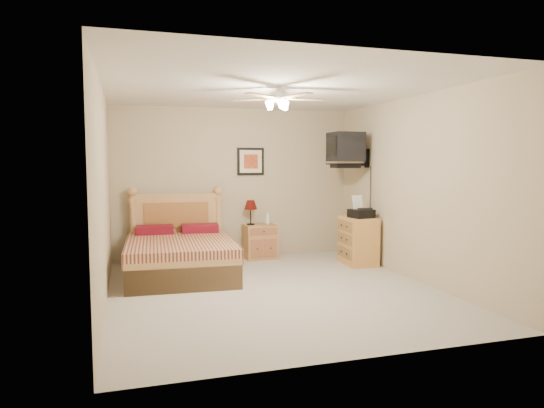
% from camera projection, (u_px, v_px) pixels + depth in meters
% --- Properties ---
extents(floor, '(4.50, 4.50, 0.00)m').
position_uv_depth(floor, '(274.00, 290.00, 6.10)').
color(floor, '#A9A299').
rests_on(floor, ground).
extents(ceiling, '(4.00, 4.50, 0.04)m').
position_uv_depth(ceiling, '(274.00, 89.00, 5.89)').
color(ceiling, white).
rests_on(ceiling, ground).
extents(wall_back, '(4.00, 0.04, 2.50)m').
position_uv_depth(wall_back, '(235.00, 184.00, 8.14)').
color(wall_back, tan).
rests_on(wall_back, ground).
extents(wall_front, '(4.00, 0.04, 2.50)m').
position_uv_depth(wall_front, '(356.00, 208.00, 3.85)').
color(wall_front, tan).
rests_on(wall_front, ground).
extents(wall_left, '(0.04, 4.50, 2.50)m').
position_uv_depth(wall_left, '(103.00, 194.00, 5.42)').
color(wall_left, tan).
rests_on(wall_left, ground).
extents(wall_right, '(0.04, 4.50, 2.50)m').
position_uv_depth(wall_right, '(415.00, 189.00, 6.57)').
color(wall_right, tan).
rests_on(wall_right, ground).
extents(bed, '(1.54, 1.97, 1.23)m').
position_uv_depth(bed, '(180.00, 233.00, 6.82)').
color(bed, '#BC7F51').
rests_on(bed, ground).
extents(nightstand, '(0.54, 0.42, 0.57)m').
position_uv_depth(nightstand, '(260.00, 242.00, 8.10)').
color(nightstand, '#BF7943').
rests_on(nightstand, ground).
extents(table_lamp, '(0.23, 0.23, 0.41)m').
position_uv_depth(table_lamp, '(251.00, 212.00, 8.07)').
color(table_lamp, '#580D0A').
rests_on(table_lamp, nightstand).
extents(lotion_bottle, '(0.11, 0.11, 0.23)m').
position_uv_depth(lotion_bottle, '(268.00, 217.00, 8.13)').
color(lotion_bottle, silver).
rests_on(lotion_bottle, nightstand).
extents(framed_picture, '(0.46, 0.04, 0.46)m').
position_uv_depth(framed_picture, '(251.00, 161.00, 8.17)').
color(framed_picture, black).
rests_on(framed_picture, wall_back).
extents(dresser, '(0.47, 0.66, 0.75)m').
position_uv_depth(dresser, '(358.00, 241.00, 7.63)').
color(dresser, '#C37B3A').
rests_on(dresser, ground).
extents(fax_machine, '(0.37, 0.39, 0.34)m').
position_uv_depth(fax_machine, '(361.00, 207.00, 7.47)').
color(fax_machine, black).
rests_on(fax_machine, dresser).
extents(magazine_lower, '(0.26, 0.29, 0.02)m').
position_uv_depth(magazine_lower, '(351.00, 215.00, 7.81)').
color(magazine_lower, '#B5AC94').
rests_on(magazine_lower, dresser).
extents(magazine_upper, '(0.23, 0.30, 0.02)m').
position_uv_depth(magazine_upper, '(351.00, 213.00, 7.83)').
color(magazine_upper, gray).
rests_on(magazine_upper, magazine_lower).
extents(wall_tv, '(0.56, 0.46, 0.58)m').
position_uv_depth(wall_tv, '(354.00, 150.00, 7.73)').
color(wall_tv, black).
rests_on(wall_tv, wall_right).
extents(ceiling_fan, '(1.14, 1.14, 0.28)m').
position_uv_depth(ceiling_fan, '(279.00, 98.00, 5.71)').
color(ceiling_fan, silver).
rests_on(ceiling_fan, ceiling).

